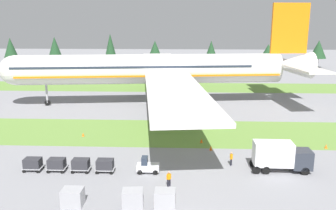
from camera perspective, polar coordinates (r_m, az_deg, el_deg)
name	(u,v)px	position (r m, az deg, el deg)	size (l,w,h in m)	color
grass_strip_near	(187,133)	(56.74, 3.04, -4.50)	(320.00, 14.10, 0.01)	olive
grass_strip_far	(186,87)	(95.79, 2.86, 2.90)	(320.00, 14.10, 0.01)	olive
airliner	(161,69)	(75.17, -1.22, 5.88)	(66.12, 81.40, 21.20)	silver
baggage_tug	(147,166)	(42.11, -3.35, -9.85)	(2.60, 1.30, 1.97)	silver
cargo_dolly_lead	(105,165)	(42.85, -10.14, -9.47)	(2.20, 1.50, 1.55)	#A3A3A8
cargo_dolly_second	(81,164)	(43.56, -13.92, -9.27)	(2.20, 1.50, 1.55)	#A3A3A8
cargo_dolly_third	(57,164)	(44.45, -17.55, -9.05)	(2.20, 1.50, 1.55)	#A3A3A8
cargo_dolly_fourth	(33,163)	(45.50, -21.03, -8.80)	(2.20, 1.50, 1.55)	#A3A3A8
catering_truck	(281,155)	(44.15, 17.75, -7.78)	(6.99, 2.39, 3.58)	#2D333D
ground_crew_marshaller	(231,158)	(44.71, 10.19, -8.44)	(0.36, 0.53, 1.74)	black
ground_crew_loader	(169,178)	(38.75, 0.14, -11.76)	(0.50, 0.36, 1.74)	black
uld_container_0	(73,197)	(36.37, -15.16, -14.20)	(2.00, 1.60, 1.70)	#A3A3A8
uld_container_1	(133,198)	(35.26, -5.73, -14.75)	(2.00, 1.60, 1.64)	#A3A3A8
uld_container_2	(165,198)	(35.04, -0.48, -14.85)	(2.00, 1.60, 1.66)	#A3A3A8
taxiway_marker_0	(201,141)	(52.29, 5.44, -5.77)	(0.44, 0.44, 0.61)	orange
taxiway_marker_1	(326,146)	(54.57, 24.19, -6.12)	(0.44, 0.44, 0.58)	orange
taxiway_marker_2	(211,148)	(49.47, 6.95, -6.89)	(0.44, 0.44, 0.69)	orange
taxiway_marker_3	(83,134)	(56.49, -13.57, -4.66)	(0.44, 0.44, 0.56)	orange
distant_tree_line	(175,49)	(137.20, 1.12, 9.03)	(187.35, 11.18, 12.84)	#4C3823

